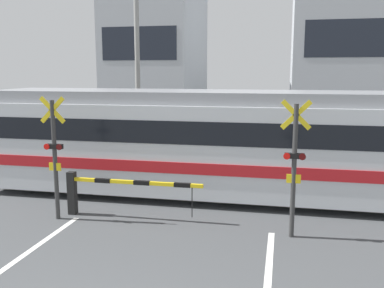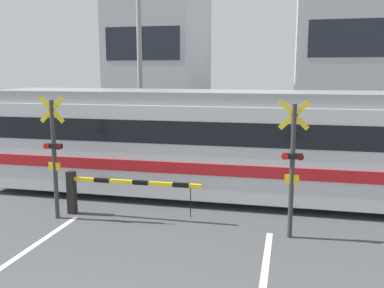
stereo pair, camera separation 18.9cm
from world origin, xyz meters
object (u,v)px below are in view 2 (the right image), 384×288
object	(u,v)px
commuter_train	(262,142)
crossing_barrier_near	(102,188)
crossing_barrier_far	(261,154)
crossing_signal_left	(54,152)
crossing_signal_right	(292,163)

from	to	relation	value
commuter_train	crossing_barrier_near	bearing A→B (deg)	-147.52
commuter_train	crossing_barrier_near	size ratio (longest dim) A/B	4.60
crossing_barrier_far	crossing_signal_left	world-z (taller)	crossing_signal_left
commuter_train	crossing_barrier_far	bearing A→B (deg)	94.10
crossing_barrier_far	crossing_signal_left	bearing A→B (deg)	-128.16
crossing_barrier_near	crossing_signal_right	xyz separation A→B (m)	(4.82, -0.43, 0.98)
crossing_barrier_far	crossing_signal_left	size ratio (longest dim) A/B	1.15
crossing_barrier_far	commuter_train	bearing A→B (deg)	-85.90
crossing_signal_left	crossing_barrier_near	bearing A→B (deg)	21.60
commuter_train	crossing_barrier_far	xyz separation A→B (m)	(-0.23, 3.18, -0.95)
commuter_train	crossing_signal_right	bearing A→B (deg)	-73.75
crossing_barrier_near	crossing_signal_left	world-z (taller)	crossing_signal_left
commuter_train	crossing_barrier_near	distance (m)	4.79
crossing_signal_left	crossing_signal_right	bearing A→B (deg)	0.00
commuter_train	crossing_signal_left	xyz separation A→B (m)	(-5.05, -2.95, 0.03)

